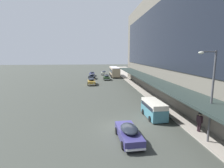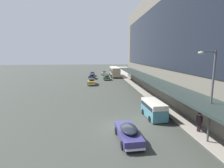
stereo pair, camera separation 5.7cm
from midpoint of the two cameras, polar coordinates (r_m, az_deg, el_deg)
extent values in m
plane|color=#3B3F38|center=(18.11, 3.41, -14.16)|extent=(240.00, 240.00, 0.00)
cube|color=#9D9488|center=(22.47, 32.90, -10.73)|extent=(10.00, 180.00, 0.15)
cube|color=black|center=(19.76, 28.44, 17.81)|extent=(0.10, 73.60, 10.68)
cube|color=#242F2B|center=(19.11, 22.87, -3.22)|extent=(3.20, 72.00, 0.24)
cube|color=tan|center=(59.21, 0.88, 4.09)|extent=(2.58, 10.85, 2.73)
cube|color=black|center=(59.18, 0.89, 4.41)|extent=(2.62, 9.98, 1.20)
cube|color=silver|center=(59.10, 0.89, 5.46)|extent=(2.48, 10.85, 0.12)
cube|color=black|center=(64.54, 0.37, 5.53)|extent=(1.28, 0.06, 0.36)
cylinder|color=black|center=(62.87, -0.63, 3.30)|extent=(0.25, 1.00, 1.00)
cylinder|color=black|center=(63.12, 1.68, 3.32)|extent=(0.25, 1.00, 1.00)
cylinder|color=black|center=(55.89, -0.05, 2.52)|extent=(0.25, 1.00, 1.00)
cylinder|color=black|center=(56.18, 2.54, 2.55)|extent=(0.25, 1.00, 1.00)
cylinder|color=black|center=(58.41, -0.28, 2.82)|extent=(0.25, 1.00, 1.00)
cylinder|color=black|center=(58.69, 2.21, 2.85)|extent=(0.25, 1.00, 1.00)
cube|color=#274022|center=(51.60, -1.73, 2.06)|extent=(1.65, 4.13, 0.77)
ellipsoid|color=#1E232D|center=(51.32, -1.72, 2.72)|extent=(1.44, 2.27, 0.54)
cube|color=silver|center=(53.72, -1.90, 2.10)|extent=(1.54, 0.13, 0.14)
cube|color=silver|center=(49.55, -1.55, 1.48)|extent=(1.54, 0.13, 0.14)
sphere|color=silver|center=(53.62, -2.37, 2.39)|extent=(0.18, 0.18, 0.18)
sphere|color=silver|center=(53.69, -1.42, 2.40)|extent=(0.18, 0.18, 0.18)
cylinder|color=black|center=(52.85, -2.71, 1.92)|extent=(0.15, 0.64, 0.64)
cylinder|color=black|center=(52.97, -0.96, 1.94)|extent=(0.15, 0.64, 0.64)
cylinder|color=black|center=(50.33, -2.54, 1.54)|extent=(0.15, 0.64, 0.64)
cylinder|color=black|center=(50.45, -0.71, 1.56)|extent=(0.15, 0.64, 0.64)
cube|color=navy|center=(61.63, -6.47, 3.21)|extent=(1.72, 4.20, 0.77)
ellipsoid|color=#1E232D|center=(61.77, -6.47, 3.81)|extent=(1.48, 2.32, 0.55)
cube|color=silver|center=(59.54, -6.55, 2.76)|extent=(1.53, 0.16, 0.14)
cube|color=silver|center=(63.77, -6.38, 3.21)|extent=(1.53, 0.16, 0.14)
sphere|color=silver|center=(59.52, -6.12, 3.04)|extent=(0.18, 0.18, 0.18)
sphere|color=silver|center=(59.56, -6.98, 3.03)|extent=(0.18, 0.18, 0.18)
cylinder|color=black|center=(60.35, -5.75, 2.82)|extent=(0.16, 0.64, 0.64)
cylinder|color=black|center=(60.42, -7.28, 2.80)|extent=(0.16, 0.64, 0.64)
cylinder|color=black|center=(62.91, -5.68, 3.09)|extent=(0.16, 0.64, 0.64)
cylinder|color=black|center=(62.98, -7.14, 3.07)|extent=(0.16, 0.64, 0.64)
cube|color=beige|center=(64.78, -2.61, 3.55)|extent=(1.91, 4.83, 0.73)
ellipsoid|color=#1E232D|center=(64.48, -2.61, 4.09)|extent=(1.62, 2.68, 0.60)
cube|color=silver|center=(67.22, -2.63, 3.58)|extent=(1.64, 0.18, 0.14)
cube|color=silver|center=(62.38, -2.58, 3.12)|extent=(1.64, 0.18, 0.14)
sphere|color=silver|center=(67.16, -3.04, 3.80)|extent=(0.18, 0.18, 0.18)
sphere|color=silver|center=(67.17, -2.22, 3.80)|extent=(0.18, 0.18, 0.18)
cylinder|color=black|center=(66.27, -3.37, 3.44)|extent=(0.16, 0.64, 0.64)
cylinder|color=black|center=(66.29, -1.87, 3.45)|extent=(0.16, 0.64, 0.64)
cylinder|color=black|center=(63.33, -3.37, 3.16)|extent=(0.16, 0.64, 0.64)
cylinder|color=black|center=(63.35, -1.81, 3.18)|extent=(0.16, 0.64, 0.64)
cube|color=navy|center=(15.59, 5.40, -15.93)|extent=(1.87, 4.40, 0.71)
ellipsoid|color=#1E232D|center=(15.15, 5.64, -14.27)|extent=(1.56, 2.45, 0.51)
cube|color=silver|center=(17.63, 3.60, -13.53)|extent=(1.54, 0.21, 0.14)
cube|color=silver|center=(13.80, 7.76, -20.53)|extent=(1.54, 0.21, 0.14)
sphere|color=silver|center=(17.42, 2.16, -12.90)|extent=(0.18, 0.18, 0.18)
sphere|color=silver|center=(17.60, 5.08, -12.69)|extent=(0.18, 0.18, 0.18)
cylinder|color=black|center=(16.72, 1.44, -15.02)|extent=(0.18, 0.65, 0.64)
cylinder|color=black|center=(17.06, 6.99, -14.58)|extent=(0.18, 0.65, 0.64)
cylinder|color=black|center=(14.38, 3.43, -19.37)|extent=(0.18, 0.65, 0.64)
cylinder|color=black|center=(14.77, 9.94, -18.67)|extent=(0.18, 0.65, 0.64)
cube|color=black|center=(54.07, -6.52, 2.36)|extent=(2.00, 4.75, 0.80)
ellipsoid|color=#1E232D|center=(54.23, -6.51, 3.09)|extent=(1.67, 2.65, 0.60)
cube|color=silver|center=(51.75, -6.71, 1.76)|extent=(1.65, 0.22, 0.14)
cube|color=silver|center=(56.46, -6.33, 2.40)|extent=(1.65, 0.22, 0.14)
sphere|color=silver|center=(51.71, -6.19, 2.09)|extent=(0.18, 0.18, 0.18)
sphere|color=silver|center=(51.79, -7.24, 2.08)|extent=(0.18, 0.18, 0.18)
cylinder|color=black|center=(52.62, -5.69, 1.85)|extent=(0.18, 0.65, 0.64)
cylinder|color=black|center=(52.76, -7.57, 1.83)|extent=(0.18, 0.65, 0.64)
cylinder|color=black|center=(55.48, -5.51, 2.24)|extent=(0.18, 0.65, 0.64)
cylinder|color=black|center=(55.61, -7.29, 2.23)|extent=(0.18, 0.65, 0.64)
cube|color=olive|center=(43.40, -6.66, 0.62)|extent=(1.97, 4.70, 0.81)
ellipsoid|color=#1E232D|center=(43.53, -6.68, 1.56)|extent=(1.69, 2.60, 0.62)
cube|color=silver|center=(41.10, -6.61, -0.24)|extent=(1.73, 0.18, 0.14)
cube|color=silver|center=(45.78, -6.69, 0.75)|extent=(1.73, 0.18, 0.14)
sphere|color=silver|center=(41.09, -5.92, 0.20)|extent=(0.18, 0.18, 0.18)
sphere|color=silver|center=(41.08, -7.32, 0.17)|extent=(0.18, 0.18, 0.18)
cylinder|color=black|center=(42.05, -5.39, -0.07)|extent=(0.16, 0.64, 0.64)
cylinder|color=black|center=(42.03, -7.87, -0.12)|extent=(0.16, 0.64, 0.64)
cylinder|color=black|center=(44.89, -5.52, 0.54)|extent=(0.16, 0.64, 0.64)
cylinder|color=black|center=(44.87, -7.84, 0.49)|extent=(0.16, 0.64, 0.64)
cube|color=teal|center=(21.22, 13.46, -8.62)|extent=(1.90, 4.36, 1.29)
cube|color=silver|center=(20.99, 13.54, -6.58)|extent=(1.87, 4.27, 0.83)
cube|color=black|center=(21.02, 13.53, -6.82)|extent=(1.93, 3.93, 0.41)
ellipsoid|color=teal|center=(23.06, 11.61, -6.72)|extent=(1.63, 0.66, 1.11)
cylinder|color=black|center=(22.19, 10.12, -8.89)|extent=(0.18, 0.65, 0.64)
cylinder|color=black|center=(22.76, 14.37, -8.57)|extent=(0.18, 0.65, 0.64)
cylinder|color=black|center=(19.96, 12.31, -11.07)|extent=(0.18, 0.65, 0.64)
cylinder|color=black|center=(20.60, 16.97, -10.62)|extent=(0.18, 0.65, 0.64)
cylinder|color=black|center=(18.69, 26.32, -12.48)|extent=(0.16, 0.16, 0.85)
cylinder|color=black|center=(18.62, 26.76, -12.60)|extent=(0.16, 0.16, 0.85)
cube|color=black|center=(18.40, 26.72, -10.29)|extent=(0.40, 0.47, 0.70)
cylinder|color=black|center=(18.50, 26.02, -10.01)|extent=(0.10, 0.10, 0.63)
cylinder|color=black|center=(18.27, 27.45, -10.37)|extent=(0.10, 0.10, 0.63)
sphere|color=tan|center=(18.25, 26.83, -8.93)|extent=(0.22, 0.22, 0.22)
cylinder|color=black|center=(18.23, 26.85, -8.70)|extent=(0.33, 0.33, 0.02)
cylinder|color=black|center=(18.21, 26.86, -8.52)|extent=(0.21, 0.21, 0.12)
cylinder|color=#4C4C51|center=(16.04, 29.81, -3.96)|extent=(0.16, 0.16, 7.45)
cylinder|color=#4C4C51|center=(15.34, 29.08, 9.22)|extent=(1.20, 0.10, 0.10)
ellipsoid|color=silver|center=(15.01, 27.14, 9.08)|extent=(0.44, 0.28, 0.20)
camera|label=1|loc=(0.03, -89.95, 0.01)|focal=28.00mm
camera|label=2|loc=(0.03, 90.05, -0.01)|focal=28.00mm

